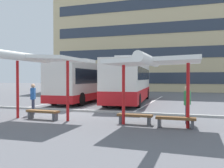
% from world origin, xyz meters
% --- Properties ---
extents(ground_plane, '(160.00, 160.00, 0.00)m').
position_xyz_m(ground_plane, '(0.00, 0.00, 0.00)').
color(ground_plane, slate).
extents(terminal_building, '(32.14, 14.27, 21.68)m').
position_xyz_m(terminal_building, '(0.03, 33.28, 9.48)').
color(terminal_building, '#D1BC8C').
rests_on(terminal_building, ground).
extents(coach_bus_0, '(2.73, 12.27, 3.68)m').
position_xyz_m(coach_bus_0, '(-1.81, 9.07, 1.74)').
color(coach_bus_0, silver).
rests_on(coach_bus_0, ground).
extents(coach_bus_1, '(3.74, 11.02, 3.78)m').
position_xyz_m(coach_bus_1, '(2.09, 8.43, 1.74)').
color(coach_bus_1, silver).
rests_on(coach_bus_1, ground).
extents(lane_stripe_0, '(0.16, 14.00, 0.01)m').
position_xyz_m(lane_stripe_0, '(-3.84, 9.52, 0.00)').
color(lane_stripe_0, white).
rests_on(lane_stripe_0, ground).
extents(lane_stripe_1, '(0.16, 14.00, 0.01)m').
position_xyz_m(lane_stripe_1, '(0.00, 9.52, 0.00)').
color(lane_stripe_1, white).
rests_on(lane_stripe_1, ground).
extents(lane_stripe_2, '(0.16, 14.00, 0.01)m').
position_xyz_m(lane_stripe_2, '(3.84, 9.52, 0.00)').
color(lane_stripe_2, white).
rests_on(lane_stripe_2, ground).
extents(waiting_shelter_1, '(3.90, 4.78, 3.21)m').
position_xyz_m(waiting_shelter_1, '(0.17, -1.79, 2.96)').
color(waiting_shelter_1, red).
rests_on(waiting_shelter_1, ground).
extents(bench_2, '(1.78, 0.50, 0.45)m').
position_xyz_m(bench_2, '(0.17, -1.45, 0.34)').
color(bench_2, brown).
rests_on(bench_2, ground).
extents(waiting_shelter_2, '(3.76, 4.85, 2.92)m').
position_xyz_m(waiting_shelter_2, '(5.77, -1.78, 2.70)').
color(waiting_shelter_2, red).
rests_on(waiting_shelter_2, ground).
extents(bench_3, '(1.58, 0.42, 0.45)m').
position_xyz_m(bench_3, '(4.87, -1.31, 0.33)').
color(bench_3, brown).
rests_on(bench_3, ground).
extents(bench_4, '(1.64, 0.44, 0.45)m').
position_xyz_m(bench_4, '(6.67, -1.61, 0.33)').
color(bench_4, brown).
rests_on(bench_4, ground).
extents(platform_kerb, '(44.00, 0.24, 0.12)m').
position_xyz_m(platform_kerb, '(0.00, 1.81, 0.06)').
color(platform_kerb, '#ADADA8').
rests_on(platform_kerb, ground).
extents(waiting_passenger_2, '(0.42, 0.55, 1.74)m').
position_xyz_m(waiting_passenger_2, '(-1.35, -0.13, 1.01)').
color(waiting_passenger_2, '#33384C').
rests_on(waiting_passenger_2, ground).
extents(waiting_passenger_3, '(0.29, 0.52, 1.72)m').
position_xyz_m(waiting_passenger_3, '(7.09, -0.40, 1.00)').
color(waiting_passenger_3, '#33384C').
rests_on(waiting_passenger_3, ground).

